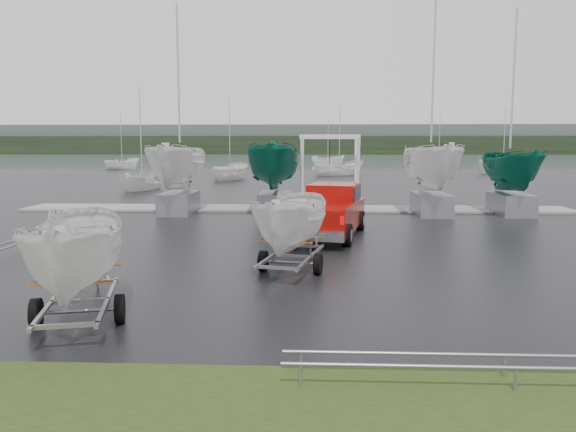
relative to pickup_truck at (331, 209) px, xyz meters
The scene contains 23 objects.
ground_plane 4.75m from the pickup_truck, 111.30° to the right, with size 120.00×120.00×0.00m, color black.
lake 95.70m from the pickup_truck, 91.01° to the left, with size 300.00×300.00×0.00m, color slate.
grass_verge 15.45m from the pickup_truck, 96.27° to the right, with size 40.00×40.00×0.00m, color #203012.
dock 8.90m from the pickup_truck, 100.98° to the left, with size 30.00×3.00×0.12m, color gray.
treeline 165.70m from the pickup_truck, 90.58° to the left, with size 300.00×8.00×6.00m, color black.
far_hill 173.73m from the pickup_truck, 90.56° to the left, with size 300.00×6.00×10.00m, color #4C5651.
pickup_truck is the anchor object (origin of this frame).
trailer_hitched 6.76m from the pickup_truck, 101.55° to the right, with size 2.07×3.76×5.14m.
trailer_parked 12.61m from the pickup_truck, 115.98° to the right, with size 2.18×3.78×5.25m.
boat_hoist 8.83m from the pickup_truck, 88.94° to the left, with size 3.30×2.18×4.12m.
keelboat_0 10.63m from the pickup_truck, 139.14° to the left, with size 2.51×3.20×10.68m.
keelboat_1 8.00m from the pickup_truck, 111.51° to the left, with size 2.58×3.20×7.97m.
keelboat_2 9.04m from the pickup_truck, 51.51° to the left, with size 2.52×3.20×10.70m.
keelboat_3 11.98m from the pickup_truck, 36.54° to the left, with size 2.22×3.20×10.39m.
mast_rack_0 11.21m from the pickup_truck, 162.74° to the right, with size 0.56×6.50×0.06m.
mast_rack_2 14.03m from the pickup_truck, 80.49° to the right, with size 7.00×0.56×0.06m.
moored_boat_0 25.85m from the pickup_truck, 123.45° to the left, with size 2.52×2.57×10.92m.
moored_boat_1 35.55m from the pickup_truck, 104.93° to the left, with size 3.09×3.14×11.42m.
moored_boat_2 42.47m from the pickup_truck, 87.01° to the left, with size 3.67×3.65×11.45m.
moored_boat_3 52.45m from the pickup_truck, 64.78° to the left, with size 3.20×3.15×11.39m.
moored_boat_4 63.62m from the pickup_truck, 116.20° to the left, with size 3.22×3.25×11.16m.
moored_boat_5 74.82m from the pickup_truck, 88.68° to the left, with size 3.58×3.56×11.35m.
moored_boat_6 67.81m from the pickup_truck, 74.19° to the left, with size 3.15×3.09×11.48m.
Camera 1 is at (0.98, -17.83, 3.65)m, focal length 35.00 mm.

